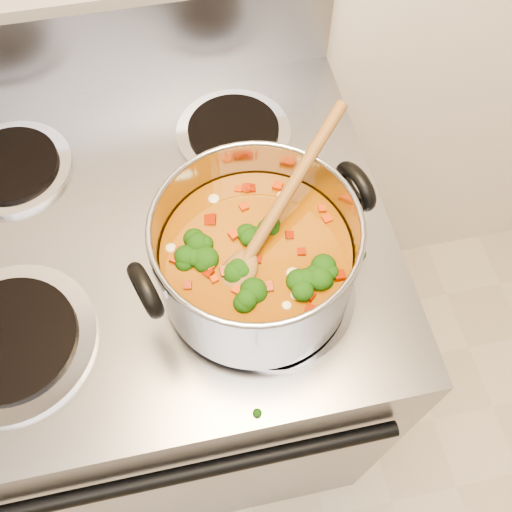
# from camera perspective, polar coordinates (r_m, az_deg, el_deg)

# --- Properties ---
(electric_range) EXTENTS (0.80, 0.72, 1.08)m
(electric_range) POSITION_cam_1_polar(r_m,az_deg,el_deg) (1.32, -8.45, -7.66)
(electric_range) COLOR gray
(electric_range) RESTS_ON ground
(stockpot) EXTENTS (0.34, 0.27, 0.16)m
(stockpot) POSITION_cam_1_polar(r_m,az_deg,el_deg) (0.77, -0.06, -0.15)
(stockpot) COLOR #9E9EA6
(stockpot) RESTS_ON electric_range
(wooden_spoon) EXTENTS (0.23, 0.23, 0.12)m
(wooden_spoon) POSITION_cam_1_polar(r_m,az_deg,el_deg) (0.74, 0.87, 2.60)
(wooden_spoon) COLOR brown
(wooden_spoon) RESTS_ON stockpot
(cooktop_crumbs) EXTENTS (0.40, 0.14, 0.01)m
(cooktop_crumbs) POSITION_cam_1_polar(r_m,az_deg,el_deg) (0.82, -1.72, -7.37)
(cooktop_crumbs) COLOR black
(cooktop_crumbs) RESTS_ON electric_range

